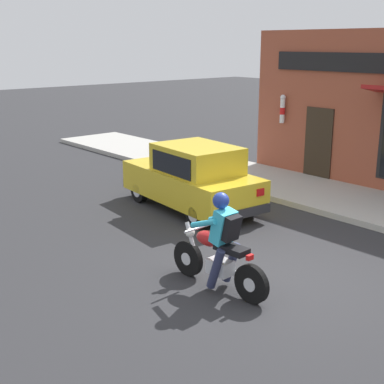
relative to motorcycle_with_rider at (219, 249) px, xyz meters
The scene contains 4 objects.
ground_plane 1.18m from the motorcycle_with_rider, 14.65° to the right, with size 80.00×80.00×0.00m, color #2B2B2D.
sidewalk_curb 6.36m from the motorcycle_with_rider, 25.78° to the left, with size 2.60×22.00×0.14m, color #ADAAA3.
motorcycle_with_rider is the anchor object (origin of this frame).
car_hatchback 4.33m from the motorcycle_with_rider, 54.50° to the left, with size 1.99×3.92×1.57m.
Camera 1 is at (-6.48, -5.44, 3.83)m, focal length 50.00 mm.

